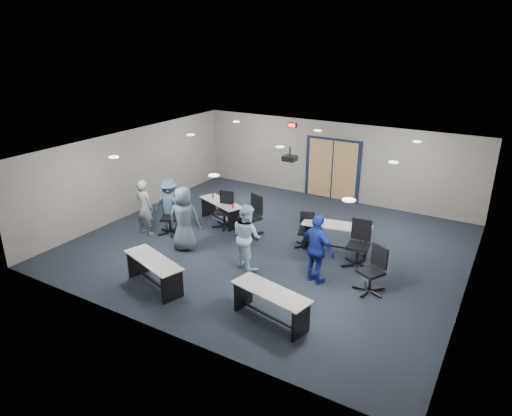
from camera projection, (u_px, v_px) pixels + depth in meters
The scene contains 25 objects.
floor at pixel (270, 245), 12.64m from camera, with size 10.00×10.00×0.00m, color #1C212D.
back_wall at pixel (333, 161), 15.76m from camera, with size 10.00×0.04×2.70m, color gray.
front_wall at pixel (154, 270), 8.54m from camera, with size 10.00×0.04×2.70m, color gray.
left_wall at pixel (133, 172), 14.53m from camera, with size 0.04×9.00×2.70m, color gray.
right_wall at pixel (474, 240), 9.77m from camera, with size 0.04×9.00×2.70m, color gray.
ceiling at pixel (271, 150), 11.67m from camera, with size 10.00×9.00×0.04m, color silver.
double_door at pixel (332, 170), 15.84m from camera, with size 2.00×0.07×2.20m.
exit_sign at pixel (292, 125), 16.09m from camera, with size 0.32×0.07×0.18m.
ceiling_projector at pixel (290, 158), 12.03m from camera, with size 0.35×0.32×0.37m.
ceiling_can_lights at pixel (275, 149), 11.88m from camera, with size 6.24×5.74×0.02m, color white, non-canonical shape.
table_front_left at pixel (154, 268), 10.40m from camera, with size 1.82×1.07×0.70m.
table_front_right at pixel (271, 300), 9.15m from camera, with size 1.80×0.92×0.70m.
table_back_left at pixel (221, 208), 14.00m from camera, with size 1.74×1.12×0.92m.
table_back_right at pixel (336, 233), 12.17m from camera, with size 1.91×0.94×0.74m.
chair_back_a at pixel (224, 210), 13.61m from camera, with size 0.68×0.68×1.08m, color black, non-canonical shape.
chair_back_b at pixel (250, 216), 13.01m from camera, with size 0.76×0.76×1.20m, color black, non-canonical shape.
chair_back_c at pixel (306, 231), 12.37m from camera, with size 0.60×0.60×0.95m, color black, non-canonical shape.
chair_back_d at pixel (358, 245), 11.29m from camera, with size 0.74×0.74×1.18m, color black, non-canonical shape.
chair_loose_left at pixel (169, 216), 13.17m from camera, with size 0.67×0.67×1.07m, color black, non-canonical shape.
chair_loose_right at pixel (371, 270), 10.17m from camera, with size 0.68×0.68×1.09m, color black, non-canonical shape.
person_gray at pixel (145, 207), 13.05m from camera, with size 0.60×0.40×1.66m, color gray.
person_plaid at pixel (184, 219), 12.11m from camera, with size 0.86×0.56×1.75m, color #4D5F6A.
person_lightblue at pixel (247, 236), 11.20m from camera, with size 0.80×0.62×1.65m, color #C0E4FF.
person_navy at pixel (317, 249), 10.48m from camera, with size 0.99×0.41×1.69m, color navy.
person_back at pixel (170, 205), 13.34m from camera, with size 1.03×0.59×1.60m, color #415A76.
Camera 1 is at (5.50, -10.02, 5.50)m, focal length 32.00 mm.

